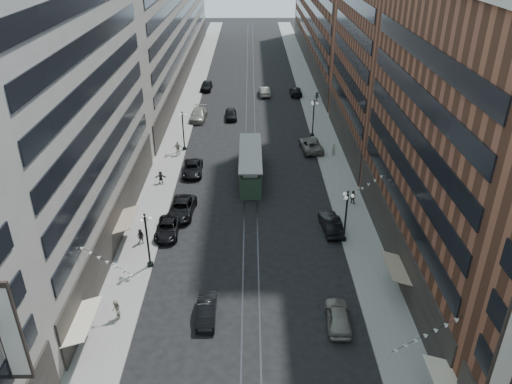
{
  "coord_description": "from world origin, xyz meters",
  "views": [
    {
      "loc": [
        0.08,
        -9.25,
        27.58
      ],
      "look_at": [
        0.53,
        33.15,
        5.0
      ],
      "focal_mm": 35.0,
      "sensor_mm": 36.0,
      "label": 1
    }
  ],
  "objects_px": {
    "car_2": "(168,228)",
    "car_extra_0": "(193,168)",
    "car_11": "(311,145)",
    "pedestrian_7": "(353,197)",
    "car_7": "(182,208)",
    "streetcar": "(251,165)",
    "pedestrian_2": "(141,237)",
    "car_13": "(231,114)",
    "car_8": "(198,114)",
    "lamppost_se_mid": "(313,117)",
    "pedestrian_6": "(178,148)",
    "car_9": "(206,86)",
    "car_10": "(331,224)",
    "car_14": "(264,91)",
    "pedestrian_5": "(161,177)",
    "lamppost_se_far": "(346,215)",
    "pedestrian_extra_0": "(116,310)",
    "lamppost_sw_far": "(147,239)",
    "car_12": "(296,91)",
    "lamppost_sw_mid": "(183,130)",
    "pedestrian_9": "(317,97)",
    "car_4": "(338,316)",
    "pedestrian_8": "(333,149)",
    "car_5": "(206,311)"
  },
  "relations": [
    {
      "from": "car_2",
      "to": "car_extra_0",
      "type": "distance_m",
      "value": 14.1
    },
    {
      "from": "car_11",
      "to": "pedestrian_7",
      "type": "relative_size",
      "value": 3.77
    },
    {
      "from": "car_7",
      "to": "car_11",
      "type": "relative_size",
      "value": 0.95
    },
    {
      "from": "streetcar",
      "to": "car_2",
      "type": "height_order",
      "value": "streetcar"
    },
    {
      "from": "pedestrian_2",
      "to": "car_13",
      "type": "distance_m",
      "value": 37.15
    },
    {
      "from": "car_8",
      "to": "lamppost_se_mid",
      "type": "bearing_deg",
      "value": -20.76
    },
    {
      "from": "pedestrian_6",
      "to": "car_9",
      "type": "bearing_deg",
      "value": -92.17
    },
    {
      "from": "car_10",
      "to": "car_11",
      "type": "bearing_deg",
      "value": -95.4
    },
    {
      "from": "car_2",
      "to": "pedestrian_7",
      "type": "relative_size",
      "value": 3.16
    },
    {
      "from": "lamppost_se_mid",
      "to": "car_11",
      "type": "xyz_separation_m",
      "value": [
        -0.8,
        -5.02,
        -2.28
      ]
    },
    {
      "from": "car_9",
      "to": "car_13",
      "type": "height_order",
      "value": "car_9"
    },
    {
      "from": "car_14",
      "to": "car_11",
      "type": "bearing_deg",
      "value": 97.87
    },
    {
      "from": "car_extra_0",
      "to": "streetcar",
      "type": "bearing_deg",
      "value": -9.96
    },
    {
      "from": "lamppost_se_mid",
      "to": "car_2",
      "type": "relative_size",
      "value": 1.12
    },
    {
      "from": "car_14",
      "to": "streetcar",
      "type": "bearing_deg",
      "value": 80.78
    },
    {
      "from": "streetcar",
      "to": "car_extra_0",
      "type": "distance_m",
      "value": 7.41
    },
    {
      "from": "lamppost_se_mid",
      "to": "pedestrian_5",
      "type": "distance_m",
      "value": 25.3
    },
    {
      "from": "pedestrian_2",
      "to": "car_14",
      "type": "xyz_separation_m",
      "value": [
        13.31,
        48.99,
        -0.12
      ]
    },
    {
      "from": "car_10",
      "to": "pedestrian_7",
      "type": "bearing_deg",
      "value": -125.39
    },
    {
      "from": "lamppost_se_far",
      "to": "pedestrian_extra_0",
      "type": "distance_m",
      "value": 22.71
    },
    {
      "from": "lamppost_sw_far",
      "to": "car_9",
      "type": "xyz_separation_m",
      "value": [
        0.8,
        56.16,
        -2.24
      ]
    },
    {
      "from": "car_9",
      "to": "car_13",
      "type": "xyz_separation_m",
      "value": [
        5.25,
        -16.13,
        -0.08
      ]
    },
    {
      "from": "car_12",
      "to": "car_13",
      "type": "bearing_deg",
      "value": 47.4
    },
    {
      "from": "pedestrian_2",
      "to": "pedestrian_7",
      "type": "xyz_separation_m",
      "value": [
        22.14,
        7.88,
        -0.01
      ]
    },
    {
      "from": "lamppost_sw_mid",
      "to": "pedestrian_9",
      "type": "xyz_separation_m",
      "value": [
        21.0,
        21.5,
        -2.11
      ]
    },
    {
      "from": "pedestrian_9",
      "to": "streetcar",
      "type": "bearing_deg",
      "value": -125.55
    },
    {
      "from": "car_extra_0",
      "to": "pedestrian_6",
      "type": "bearing_deg",
      "value": 112.27
    },
    {
      "from": "pedestrian_6",
      "to": "pedestrian_7",
      "type": "relative_size",
      "value": 1.25
    },
    {
      "from": "lamppost_sw_mid",
      "to": "pedestrian_extra_0",
      "type": "height_order",
      "value": "lamppost_sw_mid"
    },
    {
      "from": "car_8",
      "to": "car_4",
      "type": "bearing_deg",
      "value": -69.48
    },
    {
      "from": "car_11",
      "to": "pedestrian_5",
      "type": "distance_m",
      "value": 21.81
    },
    {
      "from": "pedestrian_6",
      "to": "car_extra_0",
      "type": "relative_size",
      "value": 0.37
    },
    {
      "from": "car_12",
      "to": "pedestrian_extra_0",
      "type": "distance_m",
      "value": 62.63
    },
    {
      "from": "streetcar",
      "to": "car_11",
      "type": "distance_m",
      "value": 11.92
    },
    {
      "from": "streetcar",
      "to": "pedestrian_2",
      "type": "relative_size",
      "value": 7.85
    },
    {
      "from": "lamppost_se_far",
      "to": "pedestrian_5",
      "type": "height_order",
      "value": "lamppost_se_far"
    },
    {
      "from": "streetcar",
      "to": "car_8",
      "type": "bearing_deg",
      "value": 111.74
    },
    {
      "from": "pedestrian_6",
      "to": "pedestrian_8",
      "type": "distance_m",
      "value": 21.05
    },
    {
      "from": "car_4",
      "to": "pedestrian_6",
      "type": "xyz_separation_m",
      "value": [
        -16.63,
        32.78,
        0.35
      ]
    },
    {
      "from": "lamppost_sw_far",
      "to": "pedestrian_6",
      "type": "distance_m",
      "value": 25.26
    },
    {
      "from": "lamppost_se_mid",
      "to": "pedestrian_9",
      "type": "height_order",
      "value": "lamppost_se_mid"
    },
    {
      "from": "car_4",
      "to": "pedestrian_7",
      "type": "xyz_separation_m",
      "value": [
        4.62,
        19.14,
        0.15
      ]
    },
    {
      "from": "pedestrian_6",
      "to": "pedestrian_9",
      "type": "relative_size",
      "value": 1.17
    },
    {
      "from": "car_5",
      "to": "pedestrian_6",
      "type": "relative_size",
      "value": 2.17
    },
    {
      "from": "car_7",
      "to": "car_extra_0",
      "type": "bearing_deg",
      "value": 93.34
    },
    {
      "from": "pedestrian_extra_0",
      "to": "car_extra_0",
      "type": "bearing_deg",
      "value": 161.4
    },
    {
      "from": "pedestrian_2",
      "to": "car_13",
      "type": "relative_size",
      "value": 0.34
    },
    {
      "from": "lamppost_sw_mid",
      "to": "car_11",
      "type": "relative_size",
      "value": 0.94
    },
    {
      "from": "car_11",
      "to": "car_10",
      "type": "bearing_deg",
      "value": 84.07
    },
    {
      "from": "car_9",
      "to": "pedestrian_9",
      "type": "relative_size",
      "value": 3.03
    }
  ]
}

